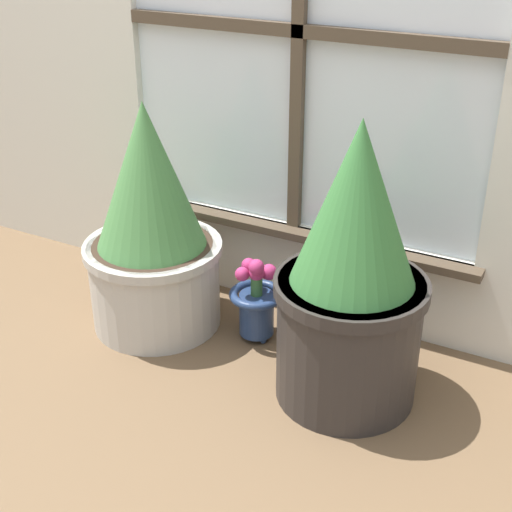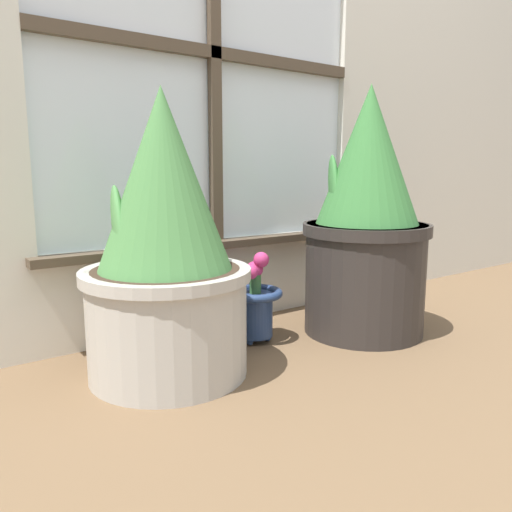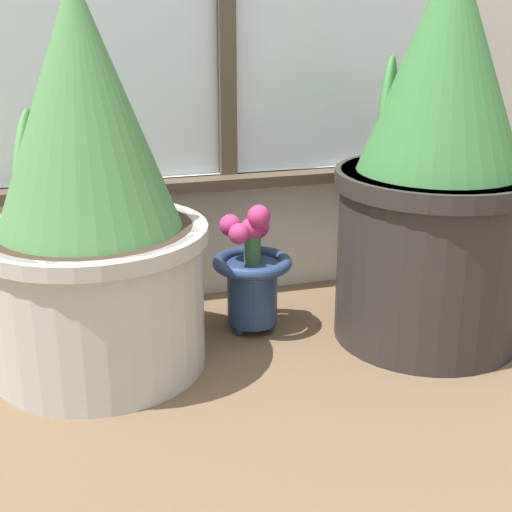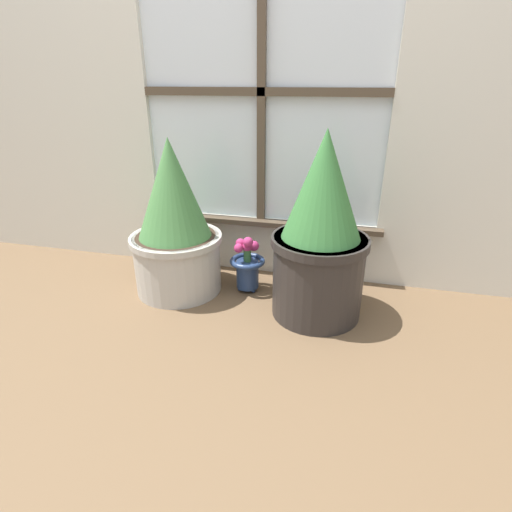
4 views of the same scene
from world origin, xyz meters
TOP-DOWN VIEW (x-y plane):
  - ground_plane at (0.00, 0.00)m, footprint 10.00×10.00m
  - potted_plant_left at (-0.32, 0.34)m, footprint 0.41×0.41m
  - potted_plant_right at (0.32, 0.28)m, footprint 0.39×0.39m
  - flower_vase at (-0.01, 0.40)m, footprint 0.16×0.16m

SIDE VIEW (x-z plane):
  - ground_plane at x=0.00m, z-range 0.00..0.00m
  - flower_vase at x=-0.01m, z-range -0.01..0.26m
  - potted_plant_left at x=-0.32m, z-range -0.04..0.66m
  - potted_plant_right at x=0.32m, z-range -0.03..0.72m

